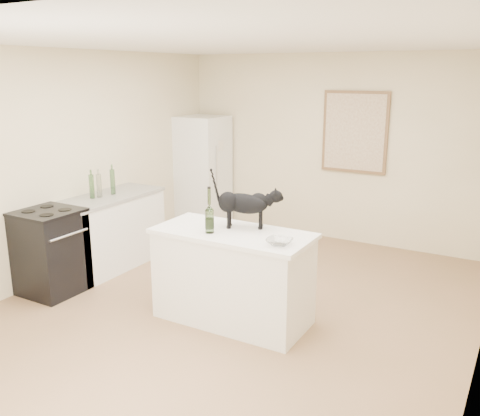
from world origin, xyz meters
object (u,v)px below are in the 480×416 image
(stove, at_px, (51,253))
(fridge, at_px, (202,172))
(glass_bowl, at_px, (279,242))
(black_cat, at_px, (244,206))
(wine_bottle, at_px, (209,213))

(stove, height_order, fridge, fridge)
(fridge, distance_m, glass_bowl, 3.74)
(black_cat, relative_size, wine_bottle, 1.58)
(stove, bearing_deg, glass_bowl, 5.73)
(fridge, relative_size, black_cat, 2.82)
(black_cat, bearing_deg, wine_bottle, -146.65)
(stove, relative_size, fridge, 0.53)
(glass_bowl, bearing_deg, stove, -174.27)
(black_cat, distance_m, glass_bowl, 0.63)
(wine_bottle, bearing_deg, black_cat, 57.79)
(black_cat, bearing_deg, fridge, 106.58)
(stove, bearing_deg, fridge, 90.00)
(stove, distance_m, black_cat, 2.25)
(stove, relative_size, black_cat, 1.49)
(fridge, distance_m, wine_bottle, 3.30)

